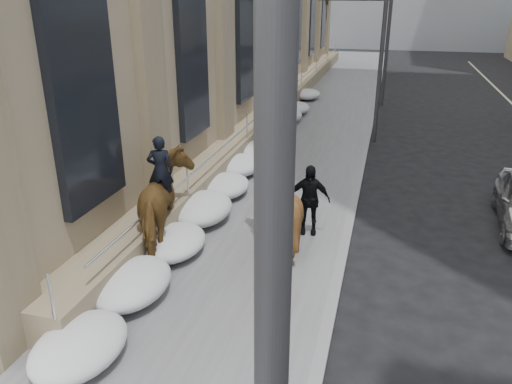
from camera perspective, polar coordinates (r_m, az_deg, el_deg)
ground at (r=10.57m, az=-6.60°, el=-13.49°), size 140.00×140.00×0.00m
sidewalk at (r=19.26m, az=4.15°, el=3.46°), size 5.00×80.00×0.12m
curb at (r=18.98m, az=11.94°, el=2.76°), size 0.24×80.00×0.12m
streetlight_near at (r=2.55m, az=-1.75°, el=-13.91°), size 1.71×0.24×8.00m
streetlight_mid at (r=22.05m, az=13.92°, el=17.23°), size 1.71×0.24×8.00m
streetlight_far at (r=42.02m, az=14.89°, el=18.99°), size 1.71×0.24×8.00m
traffic_signal at (r=30.08m, az=13.03°, el=17.24°), size 4.10×0.22×6.00m
snow_bank at (r=17.69m, az=-1.52°, el=3.24°), size 1.70×18.10×0.76m
mounted_horse_left at (r=12.39m, az=-10.11°, el=-1.17°), size 2.05×3.01×2.82m
mounted_horse_right at (r=12.29m, az=2.27°, el=-1.12°), size 1.95×2.15×2.75m
pedestrian at (r=13.11m, az=6.05°, el=-0.86°), size 1.16×0.60×1.89m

